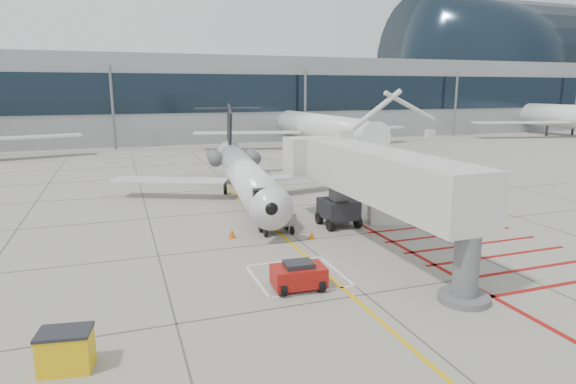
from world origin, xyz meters
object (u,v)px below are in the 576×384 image
object	(u,v)px
regional_jet	(247,160)
jet_bridge	(388,187)
spill_bin	(66,350)
pushback_tug	(299,275)

from	to	relation	value
regional_jet	jet_bridge	world-z (taller)	jet_bridge
jet_bridge	spill_bin	distance (m)	16.58
spill_bin	pushback_tug	bearing A→B (deg)	29.90
jet_bridge	spill_bin	bearing A→B (deg)	-158.02
regional_jet	pushback_tug	xyz separation A→B (m)	(-1.87, -15.73, -2.85)
jet_bridge	pushback_tug	distance (m)	7.27
regional_jet	pushback_tug	distance (m)	16.10
jet_bridge	spill_bin	world-z (taller)	jet_bridge
jet_bridge	spill_bin	size ratio (longest dim) A/B	11.80
spill_bin	regional_jet	bearing A→B (deg)	69.53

